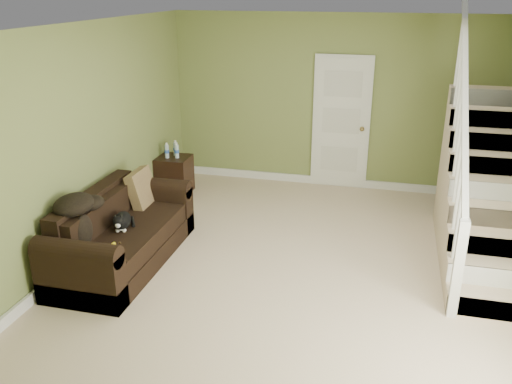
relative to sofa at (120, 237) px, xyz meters
The scene contains 15 objects.
floor 2.08m from the sofa, 11.41° to the left, with size 5.00×5.50×0.01m, color #C8B491.
ceiling 3.08m from the sofa, 11.41° to the left, with size 5.00×5.50×0.01m, color white.
wall_back 3.87m from the sofa, 57.45° to the left, with size 5.00×0.04×2.60m, color olive.
wall_front 3.24m from the sofa, 49.30° to the right, with size 5.00×0.04×2.60m, color olive.
wall_left 1.17m from the sofa, 140.00° to the left, with size 0.04×5.50×2.60m, color olive.
baseboard_back 3.73m from the sofa, 57.20° to the left, with size 5.00×0.04×0.12m, color white.
baseboard_left 0.66m from the sofa, 138.19° to the left, with size 0.04×5.50×0.12m, color white.
door 3.83m from the sofa, 55.80° to the left, with size 0.86×0.12×2.02m.
staircase 4.25m from the sofa, 18.91° to the left, with size 1.00×2.51×2.82m.
sofa is the anchor object (origin of this frame).
side_table 2.21m from the sofa, 96.44° to the left, with size 0.48×0.48×0.79m.
cat 0.24m from the sofa, 44.19° to the right, with size 0.30×0.50×0.24m.
banana 0.58m from the sofa, 69.24° to the right, with size 0.05×0.18×0.05m, color yellow.
throw_pillow 0.76m from the sofa, 92.98° to the left, with size 0.12×0.48×0.48m, color #4A361D.
throw_blanket 0.73m from the sofa, 120.87° to the right, with size 0.38×0.50×0.21m, color black.
Camera 1 is at (0.82, -5.36, 2.97)m, focal length 38.00 mm.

